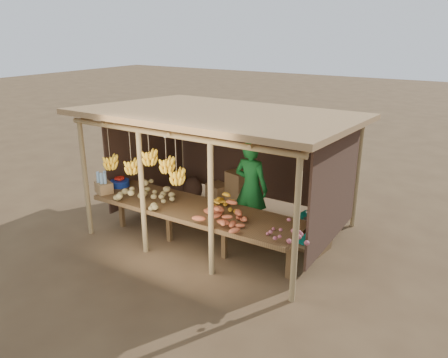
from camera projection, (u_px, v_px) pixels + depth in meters
The scene contains 13 objects.
ground at pixel (224, 229), 8.61m from camera, with size 60.00×60.00×0.00m, color brown.
stall_structure at pixel (220, 134), 8.02m from camera, with size 4.70×3.50×2.43m.
counter at pixel (195, 211), 7.60m from camera, with size 3.90×1.05×0.80m.
potato_heap at pixel (144, 192), 7.80m from camera, with size 1.09×0.66×0.37m, color olive, non-canonical shape.
sweet_potato_heap at pixel (222, 213), 6.92m from camera, with size 0.92×0.55×0.36m, color #BB5630, non-canonical shape.
onion_heap at pixel (290, 230), 6.34m from camera, with size 0.71×0.43×0.35m, color #A5505A, non-canonical shape.
banana_pile at pixel (226, 199), 7.51m from camera, with size 0.54×0.33×0.34m, color yellow, non-canonical shape.
tomato_basin at pixel (120, 182), 8.60m from camera, with size 0.36×0.36×0.19m.
bottle_box at pixel (104, 185), 8.24m from camera, with size 0.40×0.36×0.41m.
vendor at pixel (251, 188), 8.15m from camera, with size 0.67×0.44×1.85m, color #176826.
tarp_crate at pixel (312, 233), 7.77m from camera, with size 0.70×0.63×0.75m.
carton_stack at pixel (231, 190), 9.74m from camera, with size 1.10×0.52×0.77m.
burlap_sacks at pixel (186, 185), 10.24m from camera, with size 0.85×0.44×0.60m.
Camera 1 is at (4.13, -6.63, 3.75)m, focal length 35.00 mm.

